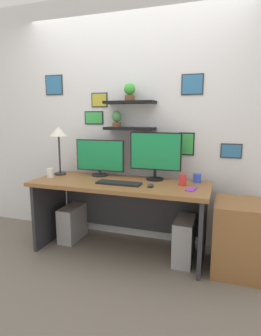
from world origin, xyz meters
TOP-DOWN VIEW (x-y plane):
  - ground_plane at (0.00, 0.00)m, footprint 8.00×8.00m
  - back_wall_assembly at (-0.00, 0.44)m, footprint 4.40×0.24m
  - desk at (0.00, 0.06)m, footprint 1.80×0.68m
  - monitor_left at (-0.31, 0.22)m, footprint 0.56×0.18m
  - monitor_right at (0.31, 0.22)m, footprint 0.54×0.18m
  - keyboard at (0.03, -0.09)m, footprint 0.44×0.14m
  - computer_mouse at (0.35, -0.10)m, footprint 0.06×0.09m
  - desk_lamp at (-0.77, 0.13)m, footprint 0.21×0.21m
  - cell_phone at (0.72, -0.09)m, footprint 0.10×0.15m
  - coffee_mug at (0.75, 0.23)m, footprint 0.08×0.08m
  - pen_cup at (-0.79, -0.04)m, footprint 0.07×0.07m
  - water_cup at (0.63, 0.06)m, footprint 0.07×0.07m
  - drawer_cabinet at (1.15, -0.01)m, footprint 0.44×0.50m
  - computer_tower_left at (-0.62, 0.11)m, footprint 0.18×0.40m
  - computer_tower_right at (0.67, 0.01)m, footprint 0.18×0.40m

SIDE VIEW (x-z plane):
  - ground_plane at x=0.00m, z-range 0.00..0.00m
  - computer_tower_left at x=-0.62m, z-range 0.00..0.39m
  - computer_tower_right at x=0.67m, z-range 0.00..0.43m
  - drawer_cabinet at x=1.15m, z-range 0.00..0.65m
  - desk at x=0.00m, z-range 0.17..0.92m
  - cell_phone at x=0.72m, z-range 0.75..0.76m
  - keyboard at x=0.03m, z-range 0.75..0.77m
  - computer_mouse at x=0.35m, z-range 0.75..0.78m
  - coffee_mug at x=0.75m, z-range 0.75..0.84m
  - pen_cup at x=-0.79m, z-range 0.75..0.85m
  - water_cup at x=0.63m, z-range 0.75..0.86m
  - monitor_left at x=-0.31m, z-range 0.76..1.16m
  - monitor_right at x=0.31m, z-range 0.77..1.27m
  - desk_lamp at x=-0.77m, z-range 0.93..1.46m
  - back_wall_assembly at x=0.00m, z-range 0.00..2.70m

